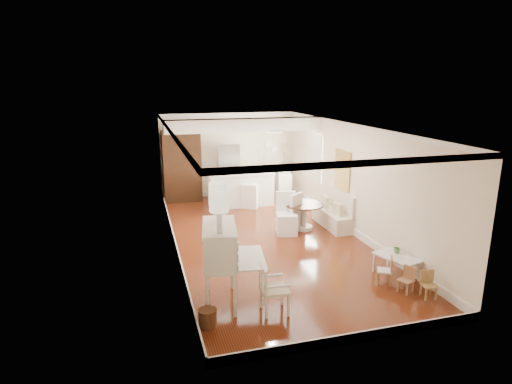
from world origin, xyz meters
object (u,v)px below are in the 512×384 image
breakfast_counter (241,190)px  gustavian_armchair (275,289)px  kids_chair_a (406,280)px  kids_chair_b (385,270)px  dining_table (304,216)px  fridge (239,171)px  sideboard (284,185)px  slip_chair_far (289,211)px  kids_table (396,266)px  pantry_cabinet (182,166)px  bar_stool_left (219,198)px  bar_stool_right (250,188)px  secretary_bureau (220,265)px  kids_chair_c (429,285)px  slip_chair_near (287,214)px  wicker_basket (208,318)px

breakfast_counter → gustavian_armchair: bearing=-98.7°
gustavian_armchair → kids_chair_a: (2.56, -0.00, -0.17)m
kids_chair_b → dining_table: size_ratio=0.54×
fridge → kids_chair_a: bearing=-79.5°
sideboard → slip_chair_far: bearing=-93.8°
kids_chair_b → breakfast_counter: size_ratio=0.27×
kids_table → kids_chair_b: kids_chair_b is taller
pantry_cabinet → bar_stool_left: bearing=-62.9°
breakfast_counter → bar_stool_right: size_ratio=1.71×
kids_table → bar_stool_right: bearing=105.9°
secretary_bureau → kids_chair_c: secretary_bureau is taller
slip_chair_near → gustavian_armchair: bearing=-101.4°
gustavian_armchair → bar_stool_right: (1.21, 6.16, 0.17)m
kids_chair_b → sideboard: sideboard is taller
kids_chair_c → bar_stool_right: bar_stool_right is taller
kids_chair_c → slip_chair_near: bearing=119.2°
breakfast_counter → fridge: size_ratio=1.14×
slip_chair_far → bar_stool_right: size_ratio=0.84×
kids_table → pantry_cabinet: size_ratio=0.37×
kids_table → pantry_cabinet: 7.74m
kids_chair_a → breakfast_counter: size_ratio=0.25×
bar_stool_left → kids_chair_b: bearing=-56.0°
gustavian_armchair → kids_chair_c: bearing=-93.1°
gustavian_armchair → secretary_bureau: bearing=58.3°
secretary_bureau → kids_table: secretary_bureau is taller
bar_stool_right → slip_chair_near: bearing=-58.9°
bar_stool_left → pantry_cabinet: (-0.88, 1.72, 0.68)m
kids_chair_c → slip_chair_far: slip_chair_far is taller
sideboard → kids_chair_a: bearing=-77.1°
dining_table → kids_chair_b: bearing=-84.5°
bar_stool_right → pantry_cabinet: pantry_cabinet is taller
breakfast_counter → fridge: fridge is taller
kids_table → breakfast_counter: 6.04m
secretary_bureau → kids_table: size_ratio=1.68×
kids_chair_a → sideboard: bearing=156.5°
slip_chair_far → bar_stool_left: slip_chair_far is taller
secretary_bureau → sideboard: bearing=71.2°
secretary_bureau → dining_table: (2.87, 3.22, -0.37)m
wicker_basket → slip_chair_near: 4.58m
secretary_bureau → kids_chair_a: secretary_bureau is taller
wicker_basket → breakfast_counter: bearing=71.8°
bar_stool_left → pantry_cabinet: size_ratio=0.41×
kids_table → bar_stool_right: size_ratio=0.71×
secretary_bureau → pantry_cabinet: size_ratio=0.63×
wicker_basket → kids_chair_a: 3.73m
bar_stool_right → bar_stool_left: bearing=-134.0°
kids_chair_a → slip_chair_near: size_ratio=0.47×
kids_chair_c → bar_stool_left: bar_stool_left is taller
secretary_bureau → slip_chair_near: size_ratio=1.34×
kids_chair_c → bar_stool_right: size_ratio=0.43×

